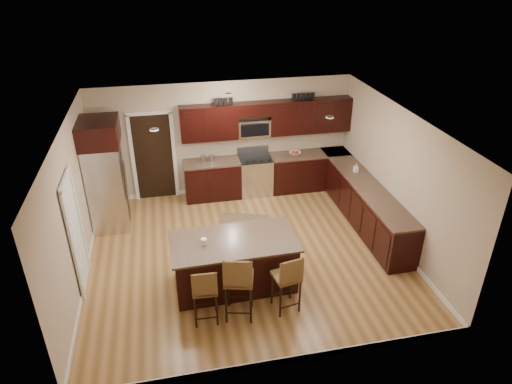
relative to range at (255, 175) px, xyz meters
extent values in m
plane|color=#A47641|center=(-0.68, -2.45, -0.47)|extent=(6.00, 6.00, 0.00)
plane|color=silver|center=(-0.68, -2.45, 2.23)|extent=(6.00, 6.00, 0.00)
plane|color=tan|center=(-0.68, 0.30, 0.88)|extent=(6.00, 0.00, 6.00)
plane|color=tan|center=(-3.68, -2.45, 0.88)|extent=(0.00, 5.50, 5.50)
plane|color=tan|center=(2.32, -2.45, 0.88)|extent=(0.00, 5.50, 5.50)
cube|color=black|center=(-1.03, 0.00, -0.03)|extent=(1.30, 0.60, 0.88)
cube|color=black|center=(1.35, 0.00, -0.03)|extent=(1.94, 0.60, 0.88)
cube|color=black|center=(2.02, -1.98, -0.03)|extent=(0.60, 3.35, 0.88)
cube|color=brown|center=(-1.03, 0.00, 0.43)|extent=(1.30, 0.63, 0.04)
cube|color=brown|center=(1.35, 0.00, 0.43)|extent=(1.94, 0.63, 0.04)
cube|color=brown|center=(2.02, -1.98, 0.43)|extent=(0.63, 3.35, 0.04)
cube|color=black|center=(-1.03, 0.13, 1.35)|extent=(1.30, 0.33, 0.80)
cube|color=black|center=(1.35, 0.13, 1.35)|extent=(1.94, 0.33, 0.80)
cube|color=black|center=(0.00, 0.13, 1.60)|extent=(0.76, 0.33, 0.30)
cube|color=silver|center=(0.00, 0.00, -0.02)|extent=(0.76, 0.64, 0.90)
cube|color=black|center=(0.00, 0.00, 0.44)|extent=(0.76, 0.60, 0.03)
cube|color=black|center=(0.00, -0.30, -0.02)|extent=(0.65, 0.01, 0.45)
cube|color=silver|center=(0.00, 0.27, 0.55)|extent=(0.76, 0.05, 0.18)
cube|color=silver|center=(0.00, 0.15, 1.15)|extent=(0.76, 0.31, 0.40)
cube|color=black|center=(-2.33, 0.28, 0.56)|extent=(0.85, 0.03, 2.06)
cube|color=white|center=(-3.66, -2.75, 0.55)|extent=(0.03, 0.80, 2.04)
cube|color=black|center=(-1.06, -3.30, -0.03)|extent=(2.06, 1.06, 0.88)
cube|color=brown|center=(-1.06, -3.30, 0.43)|extent=(2.17, 1.16, 0.04)
cube|color=black|center=(-1.06, -3.30, -0.43)|extent=(1.98, 0.98, 0.09)
cube|color=brown|center=(-1.65, -4.08, 0.16)|extent=(0.41, 0.41, 0.06)
cube|color=brown|center=(-1.66, -4.25, 0.36)|extent=(0.39, 0.06, 0.42)
cylinder|color=black|center=(-1.82, -4.24, -0.17)|extent=(0.03, 0.03, 0.60)
cylinder|color=black|center=(-1.48, -4.24, -0.17)|extent=(0.03, 0.03, 0.60)
cylinder|color=black|center=(-1.82, -3.91, -0.17)|extent=(0.03, 0.03, 0.60)
cylinder|color=black|center=(-1.48, -3.91, -0.17)|extent=(0.03, 0.03, 0.60)
cube|color=brown|center=(-1.11, -4.08, 0.26)|extent=(0.54, 0.54, 0.06)
cube|color=brown|center=(-1.16, -4.28, 0.49)|extent=(0.45, 0.15, 0.48)
cylinder|color=black|center=(-1.30, -4.27, -0.12)|extent=(0.04, 0.04, 0.70)
cylinder|color=black|center=(-0.92, -4.27, -0.12)|extent=(0.04, 0.04, 0.70)
cylinder|color=black|center=(-1.30, -3.88, -0.12)|extent=(0.04, 0.04, 0.70)
cylinder|color=black|center=(-0.92, -3.88, -0.12)|extent=(0.04, 0.04, 0.70)
cube|color=brown|center=(-0.34, -4.08, 0.18)|extent=(0.46, 0.46, 0.06)
cube|color=brown|center=(-0.31, -4.26, 0.38)|extent=(0.40, 0.11, 0.43)
cylinder|color=black|center=(-0.51, -4.25, -0.16)|extent=(0.03, 0.03, 0.62)
cylinder|color=black|center=(-0.17, -4.25, -0.16)|extent=(0.03, 0.03, 0.62)
cylinder|color=black|center=(-0.51, -3.91, -0.16)|extent=(0.03, 0.03, 0.62)
cylinder|color=black|center=(-0.17, -3.91, -0.16)|extent=(0.03, 0.03, 0.62)
cube|color=silver|center=(-3.30, -0.79, 0.46)|extent=(0.72, 0.93, 1.87)
cube|color=black|center=(-2.94, -0.79, 0.46)|extent=(0.01, 0.02, 1.77)
cylinder|color=silver|center=(-2.91, -0.87, 0.55)|extent=(0.02, 0.02, 0.83)
cylinder|color=silver|center=(-2.91, -0.71, 0.55)|extent=(0.02, 0.02, 0.83)
cube|color=black|center=(-3.30, -0.79, 1.64)|extent=(0.78, 0.99, 0.48)
cube|color=brown|center=(-0.55, -1.30, -0.47)|extent=(1.20, 0.99, 0.01)
imported|color=silver|center=(0.98, 0.00, 0.48)|extent=(0.33, 0.33, 0.07)
imported|color=#B2B2B2|center=(2.02, -1.21, 0.54)|extent=(0.09, 0.09, 0.19)
cylinder|color=silver|center=(-1.22, 0.00, 0.54)|extent=(0.12, 0.12, 0.18)
cylinder|color=silver|center=(-1.02, 0.00, 0.53)|extent=(0.11, 0.11, 0.17)
cylinder|color=white|center=(-1.56, -3.30, 0.50)|extent=(0.10, 0.10, 0.10)
camera|label=1|loc=(-2.01, -9.65, 4.79)|focal=32.00mm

